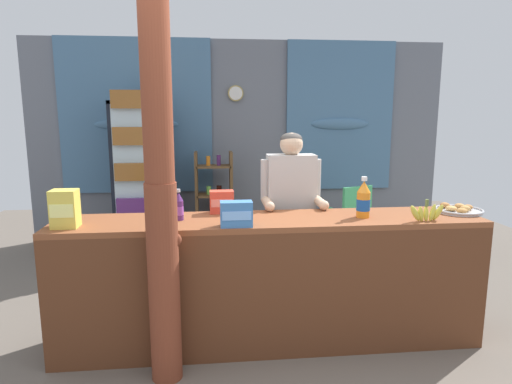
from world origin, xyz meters
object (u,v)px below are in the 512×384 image
Objects in this scene: snack_box_crackers at (222,202)px; pastry_tray at (459,210)px; drink_fridge at (143,168)px; snack_box_instant_noodle at (65,209)px; bottle_shelf_rack at (214,198)px; shopkeeper at (291,202)px; banana_bunch at (426,213)px; timber_post at (160,191)px; soda_bottle_orange_soda at (363,200)px; snack_box_biscuit at (236,214)px; soda_bottle_grape_soda at (179,207)px; stall_counter at (272,272)px; plastic_lawn_chair at (350,215)px.

snack_box_crackers is 0.52× the size of pastry_tray.
drink_fridge is 2.34m from snack_box_instant_noodle.
shopkeeper reaches higher than bottle_shelf_rack.
banana_bunch is at bearing -1.91° from snack_box_instant_noodle.
banana_bunch is at bearing 6.48° from timber_post.
snack_box_crackers is (0.88, -2.01, -0.02)m from drink_fridge.
soda_bottle_orange_soda reaches higher than snack_box_biscuit.
soda_bottle_grape_soda reaches higher than pastry_tray.
snack_box_instant_noodle is at bearing -170.18° from soda_bottle_grape_soda.
snack_box_biscuit reaches higher than pastry_tray.
drink_fridge is at bearing 113.76° from snack_box_crackers.
stall_counter is 0.81m from soda_bottle_grape_soda.
bottle_shelf_rack is 2.80m from snack_box_instant_noodle.
drink_fridge reaches higher than bottle_shelf_rack.
soda_bottle_orange_soda is 1.34m from soda_bottle_grape_soda.
bottle_shelf_rack is 1.44× the size of plastic_lawn_chair.
stall_counter is 0.53m from snack_box_biscuit.
snack_box_crackers is (-1.60, -1.78, 0.55)m from plastic_lawn_chair.
plastic_lawn_chair is at bearing -5.34° from drink_fridge.
timber_post reaches higher than snack_box_biscuit.
snack_box_instant_noodle reaches higher than soda_bottle_grape_soda.
timber_post is at bearing -168.62° from pastry_tray.
timber_post is at bearing -158.49° from stall_counter.
plastic_lawn_chair is at bearing 74.16° from soda_bottle_orange_soda.
snack_box_biscuit is at bearing -87.22° from bottle_shelf_rack.
snack_box_instant_noodle reaches higher than snack_box_biscuit.
drink_fridge is at bearing 130.14° from soda_bottle_orange_soda.
plastic_lawn_chair is 3.44m from snack_box_instant_noodle.
stall_counter is at bearing -0.03° from snack_box_instant_noodle.
drink_fridge reaches higher than plastic_lawn_chair.
pastry_tray is (2.70, -2.18, -0.09)m from drink_fridge.
banana_bunch is (-0.39, -0.24, 0.04)m from pastry_tray.
shopkeeper is 0.65m from snack_box_crackers.
snack_box_crackers is (0.39, 0.62, -0.20)m from timber_post.
drink_fridge is 3.47m from pastry_tray.
plastic_lawn_chair is at bearing 59.19° from stall_counter.
snack_box_instant_noodle is at bearing -177.95° from soda_bottle_orange_soda.
banana_bunch is at bearing -21.23° from soda_bottle_orange_soda.
soda_bottle_orange_soda is 1.34× the size of soda_bottle_grape_soda.
snack_box_crackers is at bearing 166.05° from soda_bottle_orange_soda.
soda_bottle_grape_soda is (0.08, 0.42, -0.19)m from timber_post.
shopkeeper is (0.97, 0.89, -0.26)m from timber_post.
bottle_shelf_rack is 4.87× the size of snack_box_instant_noodle.
stall_counter is at bearing -111.82° from shopkeeper.
pastry_tray is at bearing -83.76° from plastic_lawn_chair.
drink_fridge reaches higher than snack_box_crackers.
banana_bunch is at bearing 0.49° from snack_box_biscuit.
timber_post is 1.47m from soda_bottle_orange_soda.
snack_box_crackers is (-0.59, -0.27, 0.07)m from shopkeeper.
shopkeeper is 8.56× the size of snack_box_crackers.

